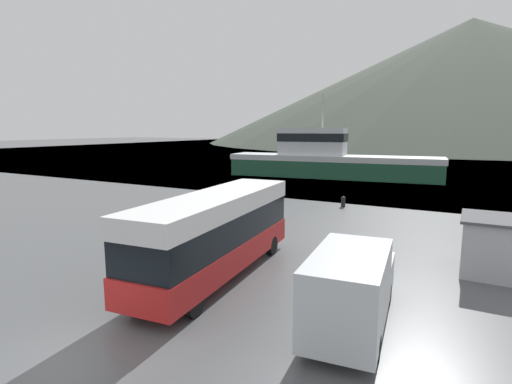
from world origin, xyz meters
The scene contains 10 objects.
ground_plane centered at (0.00, 0.00, 0.00)m, with size 400.00×400.00×0.00m, color #515456.
water_surface centered at (0.00, 145.55, 0.00)m, with size 240.00×240.00×0.00m, color slate.
hill_backdrop centered at (5.01, 194.20, 26.18)m, with size 223.77×223.77×52.35m, color #424C42.
tour_bus centered at (0.19, 7.13, 1.92)m, with size 3.36×10.34×3.44m.
delivery_van centered at (6.24, 5.45, 1.33)m, with size 2.66×6.23×2.52m.
fishing_boat centered at (-6.74, 41.98, 2.26)m, with size 26.22×7.65×10.29m.
storage_bin centered at (-4.26, 10.30, 0.61)m, with size 1.34×1.03×1.21m.
dock_kiosk centered at (10.20, 12.83, 1.23)m, with size 2.53×2.99×2.43m.
small_boat centered at (-5.90, 43.86, 0.41)m, with size 3.76×5.67×0.83m.
mooring_bollard centered at (0.54, 24.11, 0.45)m, with size 0.37×0.37×0.84m.
Camera 1 is at (9.18, -6.05, 6.07)m, focal length 28.00 mm.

